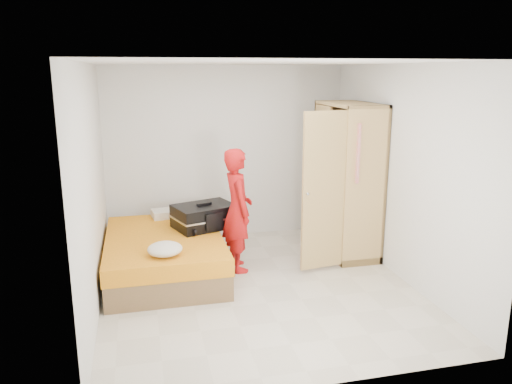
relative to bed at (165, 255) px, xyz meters
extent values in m
plane|color=beige|center=(1.05, -0.67, -0.25)|extent=(4.00, 4.00, 0.00)
plane|color=white|center=(1.05, -0.67, 2.35)|extent=(4.00, 4.00, 0.00)
cube|color=white|center=(1.05, 1.33, 1.05)|extent=(3.60, 0.02, 2.60)
cube|color=white|center=(1.05, -2.67, 1.05)|extent=(3.60, 0.02, 2.60)
cube|color=white|center=(-0.75, -0.67, 1.05)|extent=(0.02, 4.00, 2.60)
cube|color=white|center=(2.85, -0.67, 1.05)|extent=(0.02, 4.00, 2.60)
cube|color=brown|center=(0.00, 0.00, -0.10)|extent=(1.40, 2.00, 0.30)
cube|color=orange|center=(0.00, 0.00, 0.15)|extent=(1.42, 2.02, 0.20)
cube|color=tan|center=(2.82, 0.23, 0.80)|extent=(0.04, 1.20, 2.10)
cube|color=tan|center=(2.55, -0.35, 0.80)|extent=(0.58, 0.04, 2.10)
cube|color=tan|center=(2.55, 0.81, 0.80)|extent=(0.58, 0.04, 2.10)
cube|color=tan|center=(2.55, 0.23, 1.83)|extent=(0.58, 1.20, 0.04)
cube|color=#A88948|center=(2.55, 0.23, -0.20)|extent=(0.58, 1.20, 0.10)
cube|color=tan|center=(2.28, 0.53, 0.80)|extent=(0.04, 0.59, 2.00)
cube|color=tan|center=(1.97, -0.38, 0.80)|extent=(0.59, 0.13, 2.00)
cylinder|color=#B2B2B7|center=(2.55, 0.23, 1.67)|extent=(0.02, 1.10, 0.02)
imported|color=red|center=(0.94, -0.06, 0.54)|extent=(0.42, 0.60, 1.58)
cube|color=black|center=(0.55, 0.24, 0.40)|extent=(0.89, 0.75, 0.30)
cube|color=black|center=(0.55, 0.24, 0.57)|extent=(0.20, 0.11, 0.03)
ellipsoid|color=white|center=(-0.02, -0.69, 0.32)|extent=(0.39, 0.39, 0.15)
cube|color=white|center=(0.18, 0.85, 0.30)|extent=(0.61, 0.38, 0.10)
camera|label=1|loc=(-0.25, -6.05, 2.27)|focal=35.00mm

